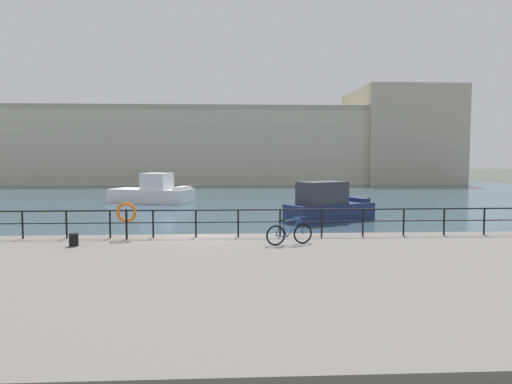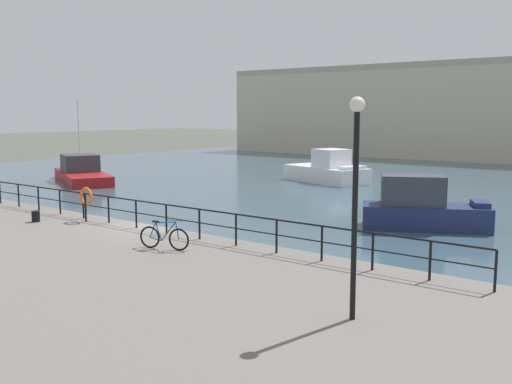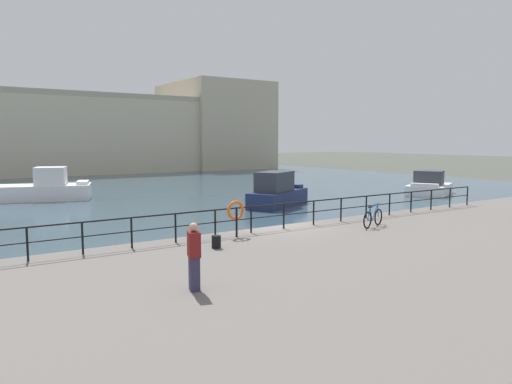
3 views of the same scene
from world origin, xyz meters
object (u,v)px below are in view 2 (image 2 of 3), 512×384
mooring_bollard (36,216)px  quay_lamp_post (355,180)px  moored_cabin_cruiser (82,172)px  moored_blue_motorboat (328,171)px  moored_small_launch (422,208)px  parked_bicycle (164,237)px  life_ring_stand (86,198)px

mooring_bollard → quay_lamp_post: bearing=-7.9°
moored_cabin_cruiser → moored_blue_motorboat: size_ratio=1.25×
moored_small_launch → moored_blue_motorboat: 17.67m
moored_small_launch → moored_blue_motorboat: bearing=107.1°
moored_cabin_cruiser → parked_bicycle: bearing=175.8°
moored_blue_motorboat → life_ring_stand: 23.43m
moored_cabin_cruiser → mooring_bollard: size_ratio=20.65×
parked_bicycle → quay_lamp_post: size_ratio=0.37×
moored_blue_motorboat → life_ring_stand: bearing=-65.2°
moored_small_launch → moored_cabin_cruiser: bearing=149.5°
moored_small_launch → quay_lamp_post: quay_lamp_post is taller
mooring_bollard → life_ring_stand: life_ring_stand is taller
moored_small_launch → quay_lamp_post: size_ratio=1.24×
moored_cabin_cruiser → moored_small_launch: moored_cabin_cruiser is taller
moored_cabin_cruiser → parked_bicycle: size_ratio=5.32×
moored_small_launch → parked_bicycle: (-3.77, -12.02, 0.23)m
parked_bicycle → quay_lamp_post: quay_lamp_post is taller
moored_blue_motorboat → mooring_bollard: size_ratio=16.49×
life_ring_stand → mooring_bollard: bearing=-140.7°
moored_blue_motorboat → moored_cabin_cruiser: bearing=-124.6°
parked_bicycle → mooring_bollard: parked_bicycle is taller
moored_cabin_cruiser → life_ring_stand: size_ratio=6.50×
moored_small_launch → mooring_bollard: moored_small_launch is taller
moored_cabin_cruiser → parked_bicycle: 26.98m
parked_bicycle → moored_cabin_cruiser: bearing=132.4°
moored_cabin_cruiser → parked_bicycle: (23.25, -13.68, 0.47)m
moored_cabin_cruiser → quay_lamp_post: 34.90m
mooring_bollard → life_ring_stand: (1.58, 1.29, 0.75)m
moored_cabin_cruiser → life_ring_stand: 21.20m
moored_blue_motorboat → moored_small_launch: bearing=-27.4°
mooring_bollard → quay_lamp_post: quay_lamp_post is taller
parked_bicycle → life_ring_stand: (-5.97, 1.45, 0.59)m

